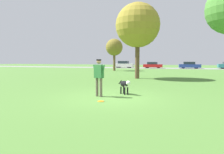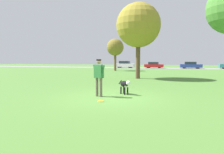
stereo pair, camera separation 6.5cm
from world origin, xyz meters
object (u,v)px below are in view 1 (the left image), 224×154
object	(u,v)px
tree_mid_center	(138,25)
parked_car_white	(124,64)
tree_far_left	(114,48)
person	(99,74)
frisbee	(101,101)
parked_car_red	(153,65)
dog	(125,84)
parked_car_blue	(189,65)

from	to	relation	value
tree_mid_center	parked_car_white	bearing A→B (deg)	105.86
tree_far_left	person	bearing A→B (deg)	-76.09
tree_mid_center	parked_car_white	size ratio (longest dim) A/B	1.68
person	frisbee	world-z (taller)	person
person	tree_mid_center	distance (m)	10.29
tree_mid_center	parked_car_red	size ratio (longest dim) A/B	1.77
dog	tree_mid_center	xyz separation A→B (m)	(-0.79, 8.65, 4.34)
dog	tree_far_left	xyz separation A→B (m)	(-6.40, 20.72, 3.15)
dog	tree_mid_center	distance (m)	9.71
parked_car_white	parked_car_blue	xyz separation A→B (m)	(13.29, -0.12, -0.06)
tree_far_left	parked_car_blue	xyz separation A→B (m)	(12.14, 11.64, -3.00)
tree_mid_center	tree_far_left	world-z (taller)	tree_mid_center
parked_car_blue	parked_car_white	bearing A→B (deg)	177.45
dog	tree_far_left	distance (m)	21.92
frisbee	parked_car_blue	bearing A→B (deg)	79.57
person	parked_car_red	world-z (taller)	person
dog	parked_car_red	xyz separation A→B (m)	(-1.37, 32.37, 0.12)
parked_car_red	tree_far_left	bearing A→B (deg)	-110.55
tree_far_left	parked_car_blue	world-z (taller)	tree_far_left
parked_car_white	parked_car_red	size ratio (longest dim) A/B	1.05
frisbee	tree_far_left	size ratio (longest dim) A/B	0.06
person	frisbee	size ratio (longest dim) A/B	6.33
person	parked_car_white	size ratio (longest dim) A/B	0.43
dog	frisbee	bearing A→B (deg)	-62.46
tree_far_left	parked_car_white	size ratio (longest dim) A/B	1.23
tree_mid_center	dog	bearing A→B (deg)	-84.81
parked_car_red	dog	bearing A→B (deg)	-84.76
tree_mid_center	frisbee	bearing A→B (deg)	-88.90
frisbee	person	bearing A→B (deg)	113.91
parked_car_blue	frisbee	bearing A→B (deg)	-102.48
person	parked_car_blue	xyz separation A→B (m)	(6.78, 33.27, -0.40)
dog	tree_mid_center	world-z (taller)	tree_mid_center
dog	tree_far_left	bearing A→B (deg)	151.33
person	parked_car_blue	bearing A→B (deg)	99.26
person	tree_far_left	size ratio (longest dim) A/B	0.35
parked_car_white	tree_far_left	bearing A→B (deg)	-82.29
tree_mid_center	tree_far_left	size ratio (longest dim) A/B	1.37
parked_car_red	parked_car_blue	xyz separation A→B (m)	(7.11, -0.01, 0.03)
tree_mid_center	parked_car_white	distance (m)	25.11
tree_far_left	parked_car_red	xyz separation A→B (m)	(5.03, 11.65, -3.03)
parked_car_blue	dog	bearing A→B (deg)	-102.10
person	dog	bearing A→B (deg)	61.82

